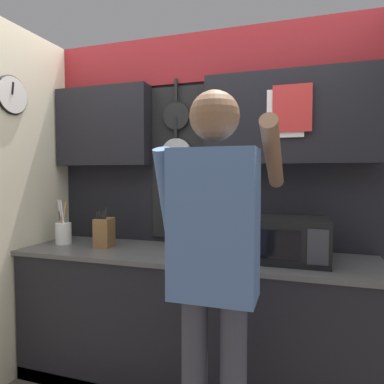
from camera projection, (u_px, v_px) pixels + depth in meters
name	position (u px, v px, depth m)	size (l,w,h in m)	color
base_cabinet_counter	(190.00, 320.00, 2.30)	(2.38, 0.64, 0.91)	black
back_wall_unit	(204.00, 166.00, 2.52)	(2.95, 0.23, 2.47)	black
microwave	(286.00, 239.00, 2.09)	(0.50, 0.38, 0.26)	black
knife_block	(104.00, 232.00, 2.47)	(0.13, 0.16, 0.29)	brown
utensil_crock	(63.00, 232.00, 2.58)	(0.12, 0.12, 0.34)	white
person	(215.00, 253.00, 1.53)	(0.54, 0.66, 1.80)	#383842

